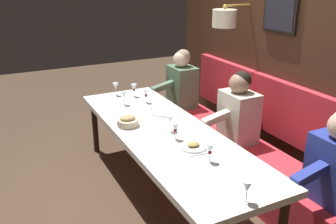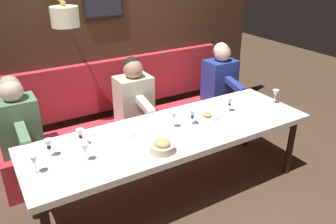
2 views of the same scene
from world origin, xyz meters
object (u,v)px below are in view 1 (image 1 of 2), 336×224
at_px(wine_glass_5, 247,187).
at_px(wine_glass_6, 146,93).
at_px(dining_table, 165,136).
at_px(wine_glass_1, 170,120).
at_px(wine_glass_3, 134,88).
at_px(wine_glass_4, 116,86).
at_px(wine_glass_2, 176,128).
at_px(bread_bowl, 128,121).
at_px(wine_glass_0, 124,95).
at_px(diner_near, 238,110).
at_px(diner_middle, 182,81).
at_px(wine_glass_7, 210,149).

xyz_separation_m(wine_glass_5, wine_glass_6, (0.21, 2.16, -0.00)).
bearing_deg(dining_table, wine_glass_1, -38.88).
bearing_deg(wine_glass_3, wine_glass_1, -94.27).
bearing_deg(wine_glass_4, dining_table, -87.29).
relative_size(wine_glass_2, bread_bowl, 0.75).
bearing_deg(wine_glass_2, wine_glass_5, -92.14).
relative_size(wine_glass_5, bread_bowl, 0.75).
relative_size(dining_table, wine_glass_3, 17.16).
bearing_deg(wine_glass_6, wine_glass_0, 170.26).
bearing_deg(diner_near, wine_glass_2, -166.56).
height_order(dining_table, diner_near, diner_near).
height_order(wine_glass_2, wine_glass_5, same).
bearing_deg(bread_bowl, wine_glass_4, 77.58).
distance_m(diner_near, wine_glass_0, 1.32).
relative_size(wine_glass_4, wine_glass_5, 1.00).
distance_m(wine_glass_1, bread_bowl, 0.45).
xyz_separation_m(wine_glass_5, bread_bowl, (-0.24, 1.59, -0.07)).
xyz_separation_m(dining_table, wine_glass_0, (-0.09, 0.89, 0.18)).
xyz_separation_m(wine_glass_0, wine_glass_3, (0.22, 0.24, -0.00)).
relative_size(diner_middle, bread_bowl, 3.60).
bearing_deg(wine_glass_0, dining_table, -84.21).
bearing_deg(wine_glass_0, wine_glass_2, -85.17).
relative_size(wine_glass_4, wine_glass_6, 1.00).
bearing_deg(diner_middle, bread_bowl, -139.89).
xyz_separation_m(wine_glass_0, wine_glass_7, (0.14, -1.62, -0.00)).
xyz_separation_m(diner_middle, wine_glass_5, (-0.92, -2.57, 0.04)).
height_order(diner_middle, wine_glass_4, diner_middle).
distance_m(diner_middle, wine_glass_0, 1.04).
xyz_separation_m(dining_table, wine_glass_2, (0.00, -0.22, 0.18)).
bearing_deg(diner_middle, wine_glass_5, -109.67).
height_order(diner_near, wine_glass_2, diner_near).
xyz_separation_m(wine_glass_0, wine_glass_4, (0.03, 0.38, 0.00)).
bearing_deg(wine_glass_7, diner_near, 40.89).
bearing_deg(dining_table, wine_glass_6, 78.63).
relative_size(dining_table, wine_glass_7, 17.16).
bearing_deg(diner_near, bread_bowl, 166.00).
xyz_separation_m(wine_glass_5, wine_glass_7, (0.09, 0.58, -0.00)).
height_order(dining_table, wine_glass_2, wine_glass_2).
bearing_deg(wine_glass_4, wine_glass_2, -87.55).
height_order(dining_table, wine_glass_7, wine_glass_7).
height_order(dining_table, wine_glass_1, wine_glass_1).
bearing_deg(wine_glass_6, dining_table, -101.37).
distance_m(diner_near, wine_glass_3, 1.36).
relative_size(dining_table, bread_bowl, 12.79).
bearing_deg(wine_glass_0, bread_bowl, -107.30).
bearing_deg(wine_glass_1, diner_near, 1.63).
height_order(wine_glass_4, bread_bowl, wine_glass_4).
distance_m(wine_glass_0, wine_glass_2, 1.11).
bearing_deg(wine_glass_0, wine_glass_5, -88.63).
height_order(wine_glass_3, wine_glass_5, same).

